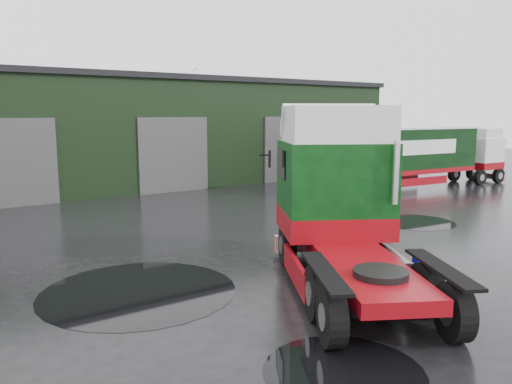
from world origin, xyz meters
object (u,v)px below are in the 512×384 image
hero_tractor (356,201)px  tree_back_b (178,118)px  wash_bucket (418,258)px  warehouse (132,130)px  lorry_right (397,159)px

hero_tractor → tree_back_b: 34.61m
wash_bucket → tree_back_b: size_ratio=0.04×
warehouse → hero_tractor: size_ratio=4.52×
hero_tractor → tree_back_b: bearing=99.7°
warehouse → wash_bucket: size_ratio=98.57×
warehouse → lorry_right: 16.27m
wash_bucket → lorry_right: bearing=42.4°
lorry_right → wash_bucket: (-10.30, -9.43, -1.59)m
warehouse → lorry_right: bearing=-50.4°
hero_tractor → wash_bucket: bearing=41.6°
hero_tractor → wash_bucket: 4.01m
wash_bucket → warehouse: bearing=90.1°
warehouse → hero_tractor: warehouse is taller
warehouse → tree_back_b: 12.82m
wash_bucket → hero_tractor: bearing=-167.2°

